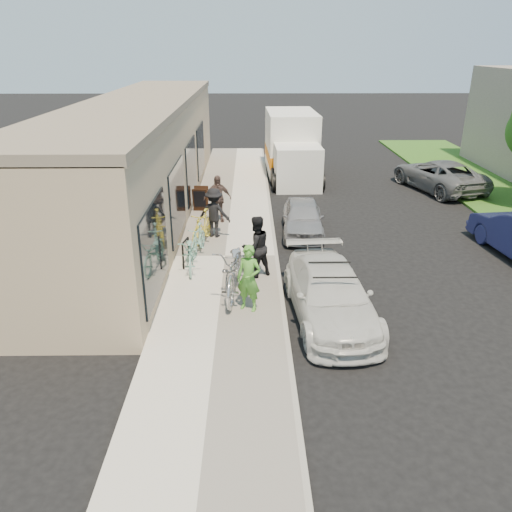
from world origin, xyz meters
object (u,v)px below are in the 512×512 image
object	(u,v)px
bystander_b	(217,199)
woman_rider	(249,278)
cruiser_bike_b	(190,253)
tandem_bike	(235,268)
man_standing	(256,247)
far_car_gray	(439,175)
sedan_silver	(303,217)
moving_truck	(292,148)
sandwich_board	(200,199)
bystander_a	(214,213)
sedan_white	(330,294)
cruiser_bike_a	(198,239)
bike_rack	(186,250)
cruiser_bike_c	(203,226)

from	to	relation	value
bystander_b	woman_rider	bearing A→B (deg)	-93.07
cruiser_bike_b	tandem_bike	bearing A→B (deg)	-56.51
woman_rider	bystander_b	distance (m)	6.63
woman_rider	cruiser_bike_b	bearing A→B (deg)	148.22
man_standing	far_car_gray	bearing A→B (deg)	-161.37
sedan_silver	moving_truck	size ratio (longest dim) A/B	0.54
sandwich_board	tandem_bike	world-z (taller)	tandem_bike
far_car_gray	bystander_a	world-z (taller)	bystander_a
moving_truck	sedan_white	bearing A→B (deg)	-92.30
moving_truck	bystander_a	distance (m)	9.54
sandwich_board	cruiser_bike_a	xyz separation A→B (m)	(0.31, -4.27, -0.02)
moving_truck	cruiser_bike_b	xyz separation A→B (m)	(-3.77, -11.53, -0.72)
bike_rack	far_car_gray	distance (m)	13.40
sedan_white	moving_truck	world-z (taller)	moving_truck
tandem_bike	cruiser_bike_b	bearing A→B (deg)	135.00
sedan_silver	tandem_bike	world-z (taller)	tandem_bike
tandem_bike	sedan_white	bearing A→B (deg)	-19.82
tandem_bike	man_standing	bearing A→B (deg)	67.75
man_standing	bystander_a	distance (m)	3.36
sedan_silver	far_car_gray	xyz separation A→B (m)	(6.63, 5.58, 0.10)
tandem_bike	cruiser_bike_c	size ratio (longest dim) A/B	1.54
sedan_white	moving_truck	distance (m)	14.15
man_standing	cruiser_bike_a	xyz separation A→B (m)	(-1.73, 1.64, -0.41)
far_car_gray	man_standing	xyz separation A→B (m)	(-8.28, -9.31, 0.33)
sandwich_board	bystander_a	world-z (taller)	bystander_a
bike_rack	sedan_white	distance (m)	4.64
sandwich_board	bystander_a	bearing A→B (deg)	-71.44
sedan_silver	tandem_bike	size ratio (longest dim) A/B	1.30
sandwich_board	cruiser_bike_c	bearing A→B (deg)	-79.25
woman_rider	cruiser_bike_a	world-z (taller)	woman_rider
sandwich_board	moving_truck	distance (m)	7.35
cruiser_bike_c	bike_rack	bearing A→B (deg)	-81.79
bike_rack	bystander_a	distance (m)	2.50
sedan_white	far_car_gray	size ratio (longest dim) A/B	0.92
cruiser_bike_a	bystander_b	world-z (taller)	bystander_b
cruiser_bike_c	bystander_b	size ratio (longest dim) A/B	1.00
sedan_white	sedan_silver	world-z (taller)	sedan_white
cruiser_bike_a	bystander_b	bearing A→B (deg)	91.89
woman_rider	cruiser_bike_c	world-z (taller)	woman_rider
bystander_b	sedan_white	bearing A→B (deg)	-78.52
cruiser_bike_a	woman_rider	bearing A→B (deg)	-56.55
sandwich_board	cruiser_bike_b	distance (m)	5.40
bike_rack	moving_truck	xyz separation A→B (m)	(3.92, 11.34, 0.72)
man_standing	cruiser_bike_b	distance (m)	1.95
sedan_silver	cruiser_bike_b	size ratio (longest dim) A/B	1.86
sandwich_board	cruiser_bike_a	world-z (taller)	sandwich_board
bike_rack	cruiser_bike_c	size ratio (longest dim) A/B	0.47
sedan_silver	cruiser_bike_b	xyz separation A→B (m)	(-3.50, -3.21, 0.05)
woman_rider	cruiser_bike_a	bearing A→B (deg)	137.31
woman_rider	bystander_a	world-z (taller)	bystander_a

